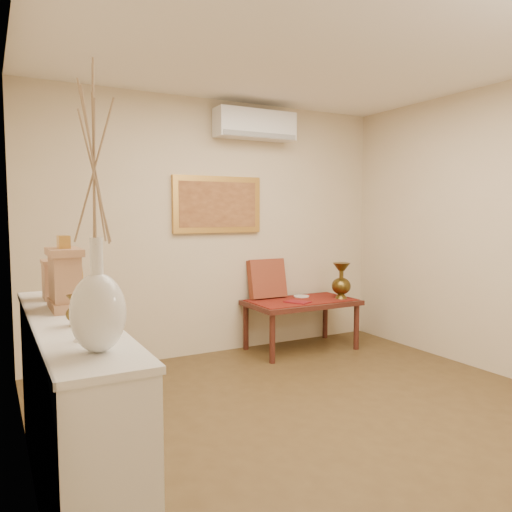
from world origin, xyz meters
TOP-DOWN VIEW (x-y plane):
  - floor at (0.00, 0.00)m, footprint 4.50×4.50m
  - ceiling at (0.00, 0.00)m, footprint 4.50×4.50m
  - wall_back at (0.00, 2.25)m, footprint 4.00×0.02m
  - wall_left at (-2.00, 0.00)m, footprint 0.02×4.50m
  - white_vase at (-1.81, -0.72)m, footprint 0.21×0.21m
  - candlestick at (-1.83, -0.51)m, footprint 0.09×0.09m
  - brass_urn_small at (-1.82, -0.20)m, footprint 0.09×0.09m
  - table_cloth at (0.85, 1.88)m, footprint 1.14×0.59m
  - brass_urn_tall at (1.29, 1.75)m, footprint 0.22×0.22m
  - plate at (0.96, 2.04)m, footprint 0.18×0.18m
  - menu at (0.72, 1.76)m, footprint 0.28×0.30m
  - cushion at (0.57, 2.16)m, footprint 0.43×0.19m
  - display_ledge at (-1.82, 0.00)m, footprint 0.37×2.02m
  - mantel_clock at (-1.80, 0.25)m, footprint 0.17×0.36m
  - wooden_chest at (-1.80, 0.64)m, footprint 0.16×0.21m
  - low_table at (0.85, 1.88)m, footprint 1.20×0.70m
  - painting at (0.00, 2.22)m, footprint 1.00×0.06m
  - ac_unit at (0.40, 2.12)m, footprint 0.90×0.25m

SIDE VIEW (x-z plane):
  - floor at x=0.00m, z-range 0.00..0.00m
  - low_table at x=0.85m, z-range 0.21..0.76m
  - display_ledge at x=-1.82m, z-range 0.00..0.98m
  - table_cloth at x=0.85m, z-range 0.55..0.56m
  - plate at x=0.96m, z-range 0.56..0.57m
  - menu at x=0.72m, z-range 0.56..0.57m
  - cushion at x=0.57m, z-range 0.55..1.00m
  - brass_urn_tall at x=1.29m, z-range 0.56..1.04m
  - candlestick at x=-1.83m, z-range 0.98..1.16m
  - brass_urn_small at x=-1.82m, z-range 0.98..1.17m
  - wooden_chest at x=-1.80m, z-range 0.98..1.22m
  - mantel_clock at x=-1.80m, z-range 0.95..1.36m
  - wall_back at x=0.00m, z-range 0.00..2.70m
  - wall_left at x=-2.00m, z-range 0.00..2.70m
  - white_vase at x=-1.81m, z-range 0.98..2.09m
  - painting at x=0.00m, z-range 1.30..1.90m
  - ac_unit at x=0.40m, z-range 2.30..2.60m
  - ceiling at x=0.00m, z-range 2.70..2.70m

